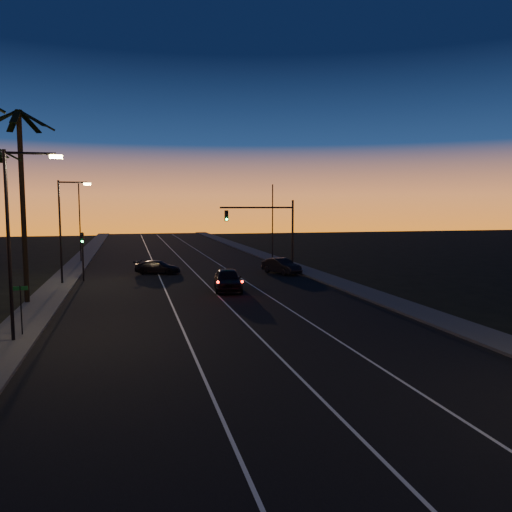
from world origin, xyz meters
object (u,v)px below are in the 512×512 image
object	(u,v)px
signal_mast	(269,224)
cross_car	(158,267)
lead_car	(228,279)
right_car	(281,266)

from	to	relation	value
signal_mast	cross_car	distance (m)	11.34
lead_car	right_car	world-z (taller)	lead_car
signal_mast	right_car	world-z (taller)	signal_mast
signal_mast	lead_car	bearing A→B (deg)	-124.31
signal_mast	cross_car	world-z (taller)	signal_mast
lead_car	cross_car	size ratio (longest dim) A/B	1.23
lead_car	cross_car	distance (m)	11.93
right_car	cross_car	size ratio (longest dim) A/B	1.00
cross_car	right_car	bearing A→B (deg)	-14.20
right_car	signal_mast	bearing A→B (deg)	-179.57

